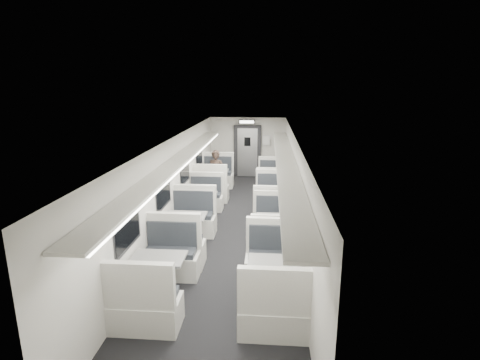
% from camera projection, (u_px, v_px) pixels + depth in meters
% --- Properties ---
extents(room, '(3.24, 12.24, 2.64)m').
position_uv_depth(room, '(233.00, 186.00, 9.31)').
color(room, black).
rests_on(room, ground).
extents(booth_left_a, '(1.15, 2.34, 1.25)m').
position_uv_depth(booth_left_a, '(214.00, 182.00, 12.88)').
color(booth_left_a, silver).
rests_on(booth_left_a, room).
extents(booth_left_b, '(1.02, 2.08, 1.11)m').
position_uv_depth(booth_left_b, '(201.00, 205.00, 10.48)').
color(booth_left_b, silver).
rests_on(booth_left_b, room).
extents(booth_left_c, '(1.13, 2.29, 1.23)m').
position_uv_depth(booth_left_c, '(186.00, 231.00, 8.54)').
color(booth_left_c, silver).
rests_on(booth_left_c, room).
extents(booth_left_d, '(1.10, 2.24, 1.20)m').
position_uv_depth(booth_left_d, '(159.00, 277.00, 6.52)').
color(booth_left_d, silver).
rests_on(booth_left_d, room).
extents(booth_right_a, '(1.02, 2.07, 1.11)m').
position_uv_depth(booth_right_a, '(272.00, 183.00, 12.95)').
color(booth_right_a, silver).
rests_on(booth_right_a, room).
extents(booth_right_b, '(1.04, 2.12, 1.13)m').
position_uv_depth(booth_right_b, '(273.00, 202.00, 10.74)').
color(booth_right_b, silver).
rests_on(booth_right_b, room).
extents(booth_right_c, '(0.97, 1.97, 1.05)m').
position_uv_depth(booth_right_c, '(273.00, 230.00, 8.76)').
color(booth_right_c, silver).
rests_on(booth_right_c, room).
extents(booth_right_d, '(1.09, 2.21, 1.18)m').
position_uv_depth(booth_right_d, '(274.00, 282.00, 6.38)').
color(booth_right_d, silver).
rests_on(booth_right_d, room).
extents(passenger, '(0.66, 0.52, 1.61)m').
position_uv_depth(passenger, '(216.00, 175.00, 12.23)').
color(passenger, black).
rests_on(passenger, room).
extents(window_a, '(0.02, 1.18, 0.84)m').
position_uv_depth(window_a, '(199.00, 155.00, 12.67)').
color(window_a, black).
rests_on(window_a, room).
extents(window_b, '(0.02, 1.18, 0.84)m').
position_uv_depth(window_b, '(185.00, 169.00, 10.55)').
color(window_b, black).
rests_on(window_b, room).
extents(window_c, '(0.02, 1.18, 0.84)m').
position_uv_depth(window_c, '(164.00, 190.00, 8.42)').
color(window_c, black).
rests_on(window_c, room).
extents(window_d, '(0.02, 1.18, 0.84)m').
position_uv_depth(window_d, '(127.00, 226.00, 6.30)').
color(window_d, black).
rests_on(window_d, room).
extents(luggage_rack_left, '(0.46, 10.40, 0.09)m').
position_uv_depth(luggage_rack_left, '(180.00, 160.00, 8.94)').
color(luggage_rack_left, silver).
rests_on(luggage_rack_left, room).
extents(luggage_rack_right, '(0.46, 10.40, 0.09)m').
position_uv_depth(luggage_rack_right, '(285.00, 161.00, 8.75)').
color(luggage_rack_right, silver).
rests_on(luggage_rack_right, room).
extents(vestibule_door, '(1.10, 0.13, 2.10)m').
position_uv_depth(vestibule_door, '(247.00, 152.00, 15.08)').
color(vestibule_door, black).
rests_on(vestibule_door, room).
extents(exit_sign, '(0.62, 0.12, 0.16)m').
position_uv_depth(exit_sign, '(247.00, 122.00, 14.30)').
color(exit_sign, black).
rests_on(exit_sign, room).
extents(wall_notice, '(0.32, 0.02, 0.40)m').
position_uv_depth(wall_notice, '(266.00, 140.00, 14.90)').
color(wall_notice, silver).
rests_on(wall_notice, room).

